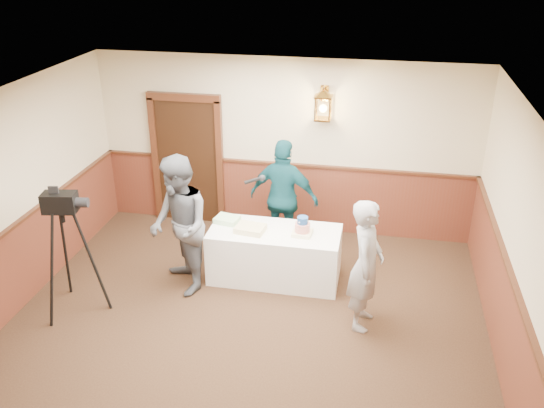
{
  "coord_description": "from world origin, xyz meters",
  "views": [
    {
      "loc": [
        1.45,
        -4.94,
        4.45
      ],
      "look_at": [
        0.15,
        1.7,
        1.25
      ],
      "focal_mm": 38.0,
      "sensor_mm": 36.0,
      "label": 1
    }
  ],
  "objects_px": {
    "tiered_cake": "(302,228)",
    "sheet_cake_green": "(227,220)",
    "interviewer": "(179,226)",
    "baker": "(366,265)",
    "display_table": "(275,254)",
    "sheet_cake_yellow": "(250,229)",
    "tv_camera_rig": "(70,259)",
    "assistant_p": "(284,198)"
  },
  "relations": [
    {
      "from": "tiered_cake",
      "to": "assistant_p",
      "type": "xyz_separation_m",
      "value": [
        -0.4,
        0.8,
        0.04
      ]
    },
    {
      "from": "assistant_p",
      "to": "display_table",
      "type": "bearing_deg",
      "value": 100.53
    },
    {
      "from": "sheet_cake_yellow",
      "to": "tv_camera_rig",
      "type": "distance_m",
      "value": 2.36
    },
    {
      "from": "sheet_cake_yellow",
      "to": "baker",
      "type": "height_order",
      "value": "baker"
    },
    {
      "from": "display_table",
      "to": "interviewer",
      "type": "bearing_deg",
      "value": -157.38
    },
    {
      "from": "display_table",
      "to": "assistant_p",
      "type": "height_order",
      "value": "assistant_p"
    },
    {
      "from": "sheet_cake_yellow",
      "to": "interviewer",
      "type": "xyz_separation_m",
      "value": [
        -0.86,
        -0.42,
        0.17
      ]
    },
    {
      "from": "tiered_cake",
      "to": "baker",
      "type": "xyz_separation_m",
      "value": [
        0.89,
        -0.79,
        -0.01
      ]
    },
    {
      "from": "assistant_p",
      "to": "tv_camera_rig",
      "type": "bearing_deg",
      "value": 49.71
    },
    {
      "from": "interviewer",
      "to": "baker",
      "type": "distance_m",
      "value": 2.48
    },
    {
      "from": "sheet_cake_green",
      "to": "interviewer",
      "type": "distance_m",
      "value": 0.8
    },
    {
      "from": "assistant_p",
      "to": "tv_camera_rig",
      "type": "distance_m",
      "value": 3.11
    },
    {
      "from": "sheet_cake_green",
      "to": "tiered_cake",
      "type": "bearing_deg",
      "value": -8.7
    },
    {
      "from": "sheet_cake_green",
      "to": "interviewer",
      "type": "relative_size",
      "value": 0.17
    },
    {
      "from": "baker",
      "to": "tv_camera_rig",
      "type": "distance_m",
      "value": 3.68
    },
    {
      "from": "display_table",
      "to": "tiered_cake",
      "type": "xyz_separation_m",
      "value": [
        0.39,
        -0.03,
        0.48
      ]
    },
    {
      "from": "sheet_cake_yellow",
      "to": "interviewer",
      "type": "distance_m",
      "value": 0.97
    },
    {
      "from": "tv_camera_rig",
      "to": "tiered_cake",
      "type": "bearing_deg",
      "value": 12.79
    },
    {
      "from": "interviewer",
      "to": "assistant_p",
      "type": "bearing_deg",
      "value": 102.87
    },
    {
      "from": "tiered_cake",
      "to": "sheet_cake_green",
      "type": "xyz_separation_m",
      "value": [
        -1.1,
        0.17,
        -0.07
      ]
    },
    {
      "from": "sheet_cake_green",
      "to": "assistant_p",
      "type": "distance_m",
      "value": 0.95
    },
    {
      "from": "sheet_cake_yellow",
      "to": "sheet_cake_green",
      "type": "bearing_deg",
      "value": 151.14
    },
    {
      "from": "baker",
      "to": "assistant_p",
      "type": "distance_m",
      "value": 2.05
    },
    {
      "from": "display_table",
      "to": "interviewer",
      "type": "height_order",
      "value": "interviewer"
    },
    {
      "from": "display_table",
      "to": "sheet_cake_green",
      "type": "relative_size",
      "value": 5.59
    },
    {
      "from": "sheet_cake_green",
      "to": "interviewer",
      "type": "height_order",
      "value": "interviewer"
    },
    {
      "from": "sheet_cake_yellow",
      "to": "tv_camera_rig",
      "type": "xyz_separation_m",
      "value": [
        -2.06,
        -1.14,
        -0.05
      ]
    },
    {
      "from": "sheet_cake_green",
      "to": "assistant_p",
      "type": "height_order",
      "value": "assistant_p"
    },
    {
      "from": "tiered_cake",
      "to": "assistant_p",
      "type": "height_order",
      "value": "assistant_p"
    },
    {
      "from": "display_table",
      "to": "sheet_cake_green",
      "type": "height_order",
      "value": "sheet_cake_green"
    },
    {
      "from": "sheet_cake_yellow",
      "to": "assistant_p",
      "type": "distance_m",
      "value": 0.91
    },
    {
      "from": "tiered_cake",
      "to": "assistant_p",
      "type": "bearing_deg",
      "value": 116.22
    },
    {
      "from": "sheet_cake_yellow",
      "to": "baker",
      "type": "xyz_separation_m",
      "value": [
        1.6,
        -0.75,
        0.06
      ]
    },
    {
      "from": "sheet_cake_green",
      "to": "baker",
      "type": "height_order",
      "value": "baker"
    },
    {
      "from": "tv_camera_rig",
      "to": "assistant_p",
      "type": "bearing_deg",
      "value": 29.53
    },
    {
      "from": "baker",
      "to": "assistant_p",
      "type": "relative_size",
      "value": 0.94
    },
    {
      "from": "display_table",
      "to": "baker",
      "type": "relative_size",
      "value": 1.06
    },
    {
      "from": "sheet_cake_green",
      "to": "baker",
      "type": "xyz_separation_m",
      "value": [
        1.98,
        -0.96,
        0.06
      ]
    },
    {
      "from": "baker",
      "to": "sheet_cake_yellow",
      "type": "bearing_deg",
      "value": 70.89
    },
    {
      "from": "sheet_cake_yellow",
      "to": "assistant_p",
      "type": "xyz_separation_m",
      "value": [
        0.32,
        0.85,
        0.11
      ]
    },
    {
      "from": "baker",
      "to": "tv_camera_rig",
      "type": "bearing_deg",
      "value": 102.16
    },
    {
      "from": "interviewer",
      "to": "display_table",
      "type": "bearing_deg",
      "value": 78.4
    }
  ]
}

